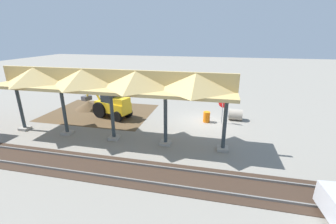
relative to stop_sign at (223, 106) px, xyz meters
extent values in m
plane|color=gray|center=(1.40, -0.17, -1.53)|extent=(120.00, 120.00, 0.00)
cube|color=brown|center=(11.18, -0.28, -1.53)|extent=(9.53, 7.00, 0.01)
cube|color=#9E998E|center=(-0.07, 4.71, -1.43)|extent=(0.70, 0.70, 0.20)
cylinder|color=#2D383D|center=(-0.07, 4.71, 0.27)|extent=(0.24, 0.24, 3.60)
cube|color=#9E998E|center=(3.67, 4.71, -1.43)|extent=(0.70, 0.70, 0.20)
cylinder|color=#2D383D|center=(3.67, 4.71, 0.27)|extent=(0.24, 0.24, 3.60)
cube|color=#9E998E|center=(7.41, 4.71, -1.43)|extent=(0.70, 0.70, 0.20)
cylinder|color=#2D383D|center=(7.41, 4.71, 0.27)|extent=(0.24, 0.24, 3.60)
cube|color=#9E998E|center=(11.15, 4.71, -1.43)|extent=(0.70, 0.70, 0.20)
cylinder|color=#2D383D|center=(11.15, 4.71, 0.27)|extent=(0.24, 0.24, 3.60)
cube|color=#9E998E|center=(14.89, 4.71, -1.43)|extent=(0.70, 0.70, 0.20)
cylinder|color=#2D383D|center=(14.89, 4.71, 0.27)|extent=(0.24, 0.24, 3.60)
cube|color=tan|center=(7.41, 4.71, 2.17)|extent=(16.17, 3.20, 0.20)
cube|color=tan|center=(7.41, 4.71, 2.82)|extent=(16.17, 0.20, 1.10)
pyramid|color=tan|center=(1.80, 4.71, 2.82)|extent=(3.37, 3.20, 1.10)
pyramid|color=tan|center=(5.54, 4.71, 2.82)|extent=(3.37, 3.20, 1.10)
pyramid|color=tan|center=(9.28, 4.71, 2.82)|extent=(3.37, 3.20, 1.10)
pyramid|color=tan|center=(13.02, 4.71, 2.82)|extent=(3.37, 3.20, 1.10)
cube|color=slate|center=(1.40, 7.60, -1.46)|extent=(60.00, 0.08, 0.15)
cube|color=slate|center=(1.40, 9.03, -1.46)|extent=(60.00, 0.08, 0.15)
cube|color=#38281E|center=(1.40, 8.32, -1.52)|extent=(60.00, 2.58, 0.03)
cylinder|color=gray|center=(0.00, 0.00, -0.56)|extent=(0.06, 0.06, 1.95)
cylinder|color=red|center=(0.00, 0.00, 0.23)|extent=(0.71, 0.32, 0.76)
cube|color=yellow|center=(9.41, 0.59, -0.56)|extent=(3.44, 2.22, 0.90)
cube|color=#1E262D|center=(9.60, 0.53, 0.59)|extent=(1.60, 1.51, 1.40)
cube|color=yellow|center=(8.44, 0.91, 0.14)|extent=(1.43, 1.39, 0.50)
cylinder|color=black|center=(10.11, -0.38, -0.83)|extent=(1.42, 0.72, 1.40)
cylinder|color=black|center=(10.55, 0.98, -0.83)|extent=(1.42, 0.72, 1.40)
cylinder|color=black|center=(8.18, 0.31, -1.08)|extent=(0.95, 0.56, 0.90)
cylinder|color=black|center=(8.58, 1.54, -1.08)|extent=(0.95, 0.56, 0.90)
cylinder|color=yellow|center=(11.37, -0.04, 0.54)|extent=(1.07, 0.50, 1.41)
cylinder|color=yellow|center=(12.20, -0.31, 0.49)|extent=(0.97, 0.45, 1.51)
cube|color=#47474C|center=(12.59, -0.44, -0.23)|extent=(0.82, 0.95, 0.40)
cone|color=brown|center=(12.95, -1.15, -1.53)|extent=(5.24, 5.24, 1.47)
cylinder|color=#9E9384|center=(-1.16, -1.10, -1.06)|extent=(1.16, 1.00, 0.95)
cylinder|color=black|center=(-0.60, -1.13, -1.06)|extent=(0.05, 0.62, 0.62)
cylinder|color=black|center=(-4.54, 8.92, -1.23)|extent=(0.61, 0.24, 0.60)
cylinder|color=orange|center=(1.25, -0.03, -1.08)|extent=(0.56, 0.56, 0.90)
camera|label=1|loc=(0.52, 17.93, 5.44)|focal=24.00mm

